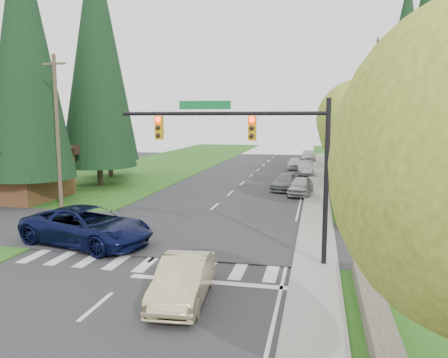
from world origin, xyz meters
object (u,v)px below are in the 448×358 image
(sedan_champagne, at_px, (183,280))
(parked_car_c, at_px, (306,168))
(parked_car_e, at_px, (308,156))
(parked_car_d, at_px, (295,163))
(parked_car_b, at_px, (285,182))
(parked_car_a, at_px, (301,186))
(suv_navy, at_px, (87,226))

(sedan_champagne, xyz_separation_m, parked_car_c, (3.00, 33.84, 0.02))
(sedan_champagne, distance_m, parked_car_e, 49.71)
(sedan_champagne, bearing_deg, parked_car_d, 82.61)
(parked_car_b, bearing_deg, parked_car_a, -52.47)
(sedan_champagne, xyz_separation_m, parked_car_d, (1.60, 39.19, -0.00))
(parked_car_d, bearing_deg, sedan_champagne, -93.19)
(suv_navy, height_order, parked_car_a, suv_navy)
(suv_navy, relative_size, parked_car_d, 1.57)
(parked_car_a, bearing_deg, sedan_champagne, -92.59)
(parked_car_e, bearing_deg, parked_car_b, -96.12)
(parked_car_a, height_order, parked_car_c, parked_car_c)
(sedan_champagne, distance_m, parked_car_c, 33.98)
(parked_car_c, bearing_deg, parked_car_d, 100.83)
(parked_car_a, distance_m, parked_car_b, 2.73)
(parked_car_a, distance_m, parked_car_c, 12.60)
(parked_car_a, xyz_separation_m, parked_car_e, (-0.08, 28.38, -0.02))
(sedan_champagne, xyz_separation_m, parked_car_b, (1.60, 23.59, -0.05))
(suv_navy, xyz_separation_m, parked_car_e, (9.32, 44.42, -0.21))
(parked_car_d, relative_size, parked_car_e, 0.87)
(suv_navy, bearing_deg, parked_car_c, -3.84)
(suv_navy, distance_m, parked_car_c, 30.15)
(suv_navy, distance_m, parked_car_e, 45.39)
(parked_car_a, bearing_deg, parked_car_b, 126.30)
(sedan_champagne, distance_m, parked_car_a, 21.45)
(parked_car_a, height_order, parked_car_e, parked_car_a)
(parked_car_b, xyz_separation_m, parked_car_d, (0.00, 15.60, 0.05))
(parked_car_e, bearing_deg, suv_navy, -105.08)
(parked_car_c, distance_m, parked_car_d, 5.53)
(parked_car_a, relative_size, parked_car_b, 0.92)
(suv_navy, xyz_separation_m, parked_car_d, (8.01, 33.99, -0.20))
(sedan_champagne, relative_size, parked_car_e, 0.91)
(sedan_champagne, xyz_separation_m, parked_car_a, (3.00, 21.24, 0.00))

